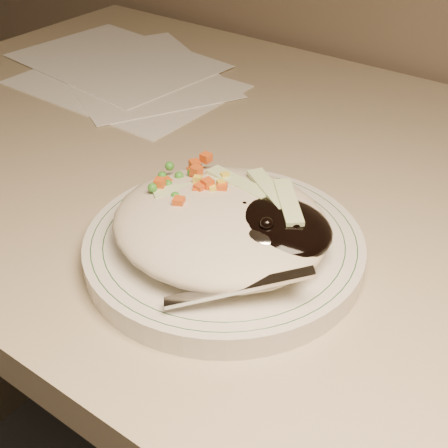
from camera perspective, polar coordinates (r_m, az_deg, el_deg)
The scene contains 5 objects.
desk at distance 0.78m, azimuth 10.47°, elevation -10.23°, with size 1.40×0.70×0.74m.
plate at distance 0.55m, azimuth 0.00°, elevation -2.20°, with size 0.25×0.25×0.02m, color silver.
plate_rim at distance 0.55m, azimuth 0.00°, elevation -1.37°, with size 0.23×0.23×0.00m.
meal at distance 0.53m, azimuth 0.31°, elevation 0.30°, with size 0.20×0.19×0.05m.
papers at distance 0.96m, azimuth -8.91°, elevation 13.56°, with size 0.40×0.33×0.00m.
Camera 1 is at (0.21, 0.87, 1.09)m, focal length 50.00 mm.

